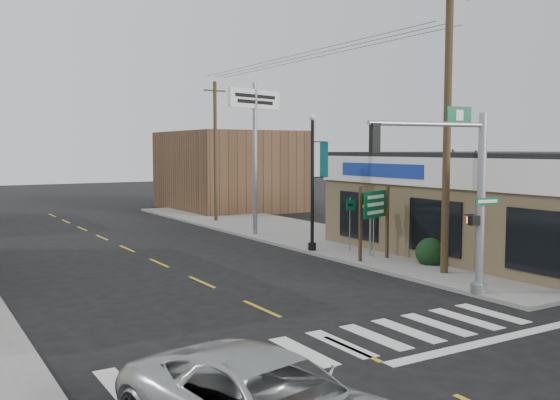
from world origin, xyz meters
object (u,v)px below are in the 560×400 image
traffic_signal_pole (466,184)px  lamp_post (314,172)px  bare_tree (464,158)px  guide_sign (375,212)px  utility_pole_near (447,123)px  utility_pole_far (215,150)px  dance_center_sign (255,122)px  fire_hydrant (442,256)px

traffic_signal_pole → lamp_post: lamp_post is taller
traffic_signal_pole → lamp_post: size_ratio=0.96×
bare_tree → traffic_signal_pole: bearing=-136.8°
guide_sign → lamp_post: lamp_post is taller
guide_sign → traffic_signal_pole: bearing=-124.7°
bare_tree → utility_pole_near: (-2.70, -1.71, 1.22)m
bare_tree → utility_pole_near: utility_pole_near is taller
utility_pole_far → dance_center_sign: bearing=-103.0°
traffic_signal_pole → guide_sign: traffic_signal_pole is taller
fire_hydrant → dance_center_sign: (-1.85, 10.82, 5.22)m
guide_sign → dance_center_sign: 9.44m
lamp_post → utility_pole_far: (1.14, 11.95, 0.88)m
traffic_signal_pole → utility_pole_near: size_ratio=0.55×
fire_hydrant → utility_pole_near: 4.98m
traffic_signal_pole → lamp_post: (0.81, 8.95, 0.05)m
utility_pole_near → utility_pole_far: utility_pole_near is taller
guide_sign → lamp_post: bearing=83.0°
lamp_post → bare_tree: lamp_post is taller
utility_pole_near → utility_pole_far: bearing=96.0°
fire_hydrant → dance_center_sign: size_ratio=0.08×
bare_tree → fire_hydrant: bearing=-158.8°
lamp_post → fire_hydrant: bearing=-73.5°
lamp_post → dance_center_sign: 6.02m
traffic_signal_pole → fire_hydrant: (2.94, 3.71, -2.91)m
fire_hydrant → dance_center_sign: 12.16m
utility_pole_far → fire_hydrant: bearing=-92.1°
traffic_signal_pole → bare_tree: size_ratio=1.10×
traffic_signal_pole → fire_hydrant: bearing=59.0°
dance_center_sign → fire_hydrant: bearing=-98.4°
guide_sign → bare_tree: bare_tree is taller
dance_center_sign → bare_tree: (3.56, -10.16, -1.68)m
fire_hydrant → utility_pole_far: utility_pole_far is taller
lamp_post → dance_center_sign: dance_center_sign is taller
guide_sign → bare_tree: 4.01m
dance_center_sign → utility_pole_near: bearing=-103.9°
fire_hydrant → utility_pole_near: utility_pole_near is taller
fire_hydrant → utility_pole_near: (-1.00, -1.05, 4.76)m
dance_center_sign → utility_pole_far: (0.85, 6.37, -1.38)m
bare_tree → utility_pole_far: utility_pole_far is taller
lamp_post → utility_pole_near: 6.65m
traffic_signal_pole → lamp_post: bearing=92.3°
lamp_post → utility_pole_near: utility_pole_near is taller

